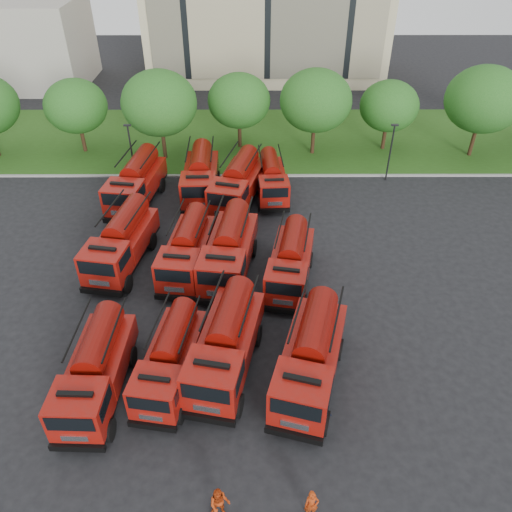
{
  "coord_description": "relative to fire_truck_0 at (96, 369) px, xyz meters",
  "views": [
    {
      "loc": [
        0.48,
        -22.01,
        20.9
      ],
      "look_at": [
        0.54,
        3.57,
        1.8
      ],
      "focal_mm": 35.0,
      "sensor_mm": 36.0,
      "label": 1
    }
  ],
  "objects": [
    {
      "name": "fire_truck_10",
      "position": [
        6.5,
        18.77,
        0.15
      ],
      "size": [
        4.64,
        8.38,
        3.62
      ],
      "rotation": [
        0.0,
        0.0,
        -0.26
      ],
      "color": "black",
      "rests_on": "ground"
    },
    {
      "name": "tree_1",
      "position": [
        -8.6,
        28.61,
        2.88
      ],
      "size": [
        5.71,
        5.71,
        6.98
      ],
      "color": "#382314",
      "rests_on": "ground"
    },
    {
      "name": "fire_truck_3",
      "position": [
        10.68,
        0.71,
        0.13
      ],
      "size": [
        4.68,
        8.26,
        3.56
      ],
      "rotation": [
        0.0,
        0.0,
        -0.27
      ],
      "color": "black",
      "rests_on": "ground"
    },
    {
      "name": "fire_truck_11",
      "position": [
        9.23,
        20.1,
        -0.12
      ],
      "size": [
        2.82,
        6.88,
        3.07
      ],
      "rotation": [
        0.0,
        0.0,
        0.06
      ],
      "color": "black",
      "rests_on": "ground"
    },
    {
      "name": "fire_truck_4",
      "position": [
        -1.02,
        10.83,
        0.12
      ],
      "size": [
        3.94,
        8.13,
        3.55
      ],
      "rotation": [
        0.0,
        0.0,
        -0.17
      ],
      "color": "black",
      "rests_on": "ground"
    },
    {
      "name": "lawn",
      "position": [
        7.4,
        31.61,
        -1.61
      ],
      "size": [
        70.0,
        16.0,
        0.12
      ],
      "primitive_type": "cube",
      "color": "#244913",
      "rests_on": "ground"
    },
    {
      "name": "tree_4",
      "position": [
        13.4,
        28.11,
        3.55
      ],
      "size": [
        6.55,
        6.55,
        8.01
      ],
      "color": "#382314",
      "rests_on": "ground"
    },
    {
      "name": "fire_truck_2",
      "position": [
        6.38,
        1.64,
        0.11
      ],
      "size": [
        4.16,
        8.15,
        3.54
      ],
      "rotation": [
        0.0,
        0.0,
        -0.2
      ],
      "color": "black",
      "rests_on": "ground"
    },
    {
      "name": "fire_truck_5",
      "position": [
        3.44,
        10.1,
        0.02
      ],
      "size": [
        3.44,
        7.61,
        3.35
      ],
      "rotation": [
        0.0,
        0.0,
        -0.13
      ],
      "color": "black",
      "rests_on": "ground"
    },
    {
      "name": "ground",
      "position": [
        7.4,
        5.61,
        -1.67
      ],
      "size": [
        140.0,
        140.0,
        0.0
      ],
      "primitive_type": "plane",
      "color": "black",
      "rests_on": "ground"
    },
    {
      "name": "fire_truck_1",
      "position": [
        3.57,
        0.82,
        -0.12
      ],
      "size": [
        3.34,
        7.03,
        3.07
      ],
      "rotation": [
        0.0,
        0.0,
        -0.16
      ],
      "color": "black",
      "rests_on": "ground"
    },
    {
      "name": "firefighter_2",
      "position": [
        10.71,
        1.68,
        -1.67
      ],
      "size": [
        0.97,
        1.25,
        1.87
      ],
      "primitive_type": "imported",
      "rotation": [
        0.0,
        0.0,
        1.94
      ],
      "color": "#A7300C",
      "rests_on": "ground"
    },
    {
      "name": "tree_2",
      "position": [
        -0.6,
        27.11,
        3.69
      ],
      "size": [
        6.72,
        6.72,
        8.22
      ],
      "color": "#382314",
      "rests_on": "ground"
    },
    {
      "name": "tree_3",
      "position": [
        6.4,
        29.61,
        3.02
      ],
      "size": [
        5.88,
        5.88,
        7.19
      ],
      "color": "#382314",
      "rests_on": "ground"
    },
    {
      "name": "curb",
      "position": [
        7.4,
        23.51,
        -1.6
      ],
      "size": [
        70.0,
        0.3,
        0.14
      ],
      "primitive_type": "cube",
      "color": "gray",
      "rests_on": "ground"
    },
    {
      "name": "fire_truck_0",
      "position": [
        0.0,
        0.0,
        0.0
      ],
      "size": [
        2.87,
        7.36,
        3.31
      ],
      "rotation": [
        0.0,
        0.0,
        -0.03
      ],
      "color": "black",
      "rests_on": "ground"
    },
    {
      "name": "side_building",
      "position": [
        -22.6,
        49.61,
        3.33
      ],
      "size": [
        18.0,
        12.0,
        10.0
      ],
      "primitive_type": "cube",
      "color": "#A49D91",
      "rests_on": "ground"
    },
    {
      "name": "tree_6",
      "position": [
        28.4,
        27.61,
        3.82
      ],
      "size": [
        6.89,
        6.89,
        8.42
      ],
      "color": "#382314",
      "rests_on": "ground"
    },
    {
      "name": "tree_5",
      "position": [
        20.4,
        29.11,
        2.68
      ],
      "size": [
        5.46,
        5.46,
        6.68
      ],
      "color": "#382314",
      "rests_on": "ground"
    },
    {
      "name": "fire_truck_9",
      "position": [
        3.43,
        20.12,
        0.13
      ],
      "size": [
        3.06,
        7.91,
        3.57
      ],
      "rotation": [
        0.0,
        0.0,
        0.03
      ],
      "color": "black",
      "rests_on": "ground"
    },
    {
      "name": "fire_truck_7",
      "position": [
        10.14,
        8.83,
        -0.04
      ],
      "size": [
        3.66,
        7.41,
        3.23
      ],
      "rotation": [
        0.0,
        0.0,
        -0.18
      ],
      "color": "black",
      "rests_on": "ground"
    },
    {
      "name": "lamp_post_0",
      "position": [
        -2.6,
        22.81,
        1.23
      ],
      "size": [
        0.6,
        0.25,
        5.11
      ],
      "color": "black",
      "rests_on": "ground"
    },
    {
      "name": "firefighter_3",
      "position": [
        11.02,
        -1.92,
        -1.67
      ],
      "size": [
        1.02,
        0.54,
        1.56
      ],
      "primitive_type": "imported",
      "rotation": [
        0.0,
        0.0,
        3.12
      ],
      "color": "black",
      "rests_on": "ground"
    },
    {
      "name": "firefighter_4",
      "position": [
        4.31,
        7.13,
        -1.67
      ],
      "size": [
        1.03,
        0.87,
        1.8
      ],
      "primitive_type": "imported",
      "rotation": [
        0.0,
        0.0,
        2.76
      ],
      "color": "black",
      "rests_on": "ground"
    },
    {
      "name": "fire_truck_6",
      "position": [
        6.19,
        9.86,
        0.16
      ],
      "size": [
        3.82,
        8.28,
        3.63
      ],
      "rotation": [
        0.0,
        0.0,
        -0.14
      ],
      "color": "black",
      "rests_on": "ground"
    },
    {
      "name": "fire_truck_8",
      "position": [
        -1.59,
        18.95,
        0.16
      ],
      "size": [
        3.86,
        8.3,
        3.64
      ],
      "rotation": [
        0.0,
        0.0,
        -0.14
      ],
      "color": "black",
      "rests_on": "ground"
    },
    {
      "name": "firefighter_5",
      "position": [
        9.81,
        6.05,
        -1.67
      ],
      "size": [
        1.9,
        1.59,
        1.9
      ],
      "primitive_type": "imported",
      "rotation": [
        0.0,
        0.0,
        2.58
      ],
      "color": "#A7300C",
      "rests_on": "ground"
    },
    {
      "name": "lamp_post_1",
      "position": [
        19.4,
        22.81,
        1.23
      ],
      "size": [
        0.6,
        0.25,
        5.11
      ],
      "color": "black",
      "rests_on": "ground"
    }
  ]
}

